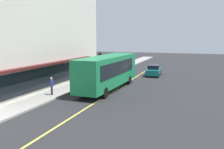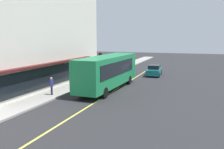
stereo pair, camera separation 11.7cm
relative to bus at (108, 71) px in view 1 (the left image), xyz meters
name	(u,v)px [view 1 (the left image)]	position (x,y,z in m)	size (l,w,h in m)	color
ground	(120,87)	(1.66, -0.77, -1.99)	(120.00, 120.00, 0.00)	#28282B
sidewalk	(80,83)	(1.66, 4.15, -1.91)	(80.00, 2.51, 0.15)	#9E9B93
lane_centre_stripe	(120,87)	(1.66, -0.77, -1.98)	(36.00, 0.16, 0.01)	#D8D14C
storefront_building	(3,32)	(-2.26, 11.39, 4.03)	(23.24, 12.59, 12.04)	silver
bus	(108,71)	(0.00, 0.00, 0.00)	(11.21, 2.92, 3.50)	#197F47
traffic_light	(100,59)	(6.53, 3.64, 0.55)	(0.30, 0.52, 3.20)	#2D2D33
car_teal	(154,70)	(10.79, -2.84, -1.24)	(4.39, 2.05, 1.52)	#14666B
pedestrian_waiting	(89,70)	(4.98, 4.55, -0.80)	(0.34, 0.34, 1.72)	black
pedestrian_mid_block	(52,84)	(-4.66, 3.82, -0.85)	(0.34, 0.34, 1.65)	black
pedestrian_near_storefront	(107,67)	(8.86, 3.49, -0.76)	(0.34, 0.34, 1.78)	black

